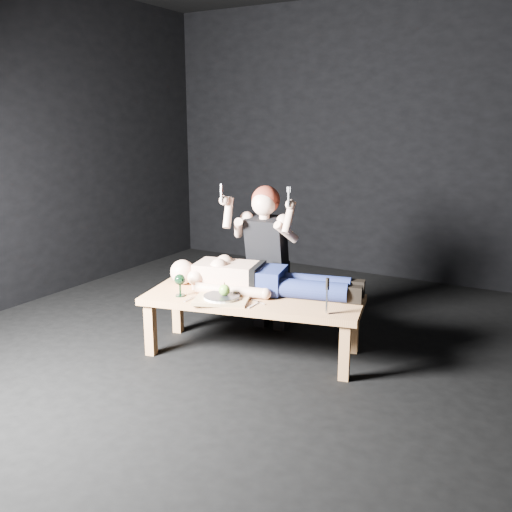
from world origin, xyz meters
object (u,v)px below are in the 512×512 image
lying_man (264,276)px  goblet (180,285)px  table (253,325)px  kneeling_woman (270,256)px  serving_tray (222,300)px  carving_knife (327,296)px

lying_man → goblet: lying_man is taller
table → kneeling_woman: (-0.14, 0.52, 0.40)m
kneeling_woman → serving_tray: 0.74m
carving_knife → lying_man: bearing=146.3°
carving_knife → goblet: bearing=176.3°
table → carving_knife: carving_knife is taller
kneeling_woman → carving_knife: (0.76, -0.60, -0.05)m
carving_knife → serving_tray: bearing=176.5°
goblet → lying_man: bearing=40.0°
lying_man → goblet: (-0.49, -0.41, -0.04)m
serving_tray → carving_knife: carving_knife is taller
kneeling_woman → carving_knife: bearing=-44.9°
lying_man → carving_knife: 0.65m
serving_tray → goblet: 0.34m
lying_man → serving_tray: lying_man is taller
goblet → carving_knife: (1.10, 0.18, 0.04)m
kneeling_woman → goblet: (-0.34, -0.78, -0.09)m
table → goblet: goblet is taller
table → kneeling_woman: kneeling_woman is taller
kneeling_woman → lying_man: bearing=-74.4°
goblet → kneeling_woman: bearing=66.6°
table → serving_tray: bearing=-137.7°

